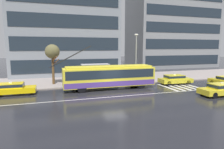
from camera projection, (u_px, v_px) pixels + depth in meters
name	position (u px, v px, depth m)	size (l,w,h in m)	color
ground_plane	(115.00, 94.00, 20.70)	(160.00, 160.00, 0.00)	#24242A
sidewalk_slab	(96.00, 79.00, 29.47)	(80.00, 10.00, 0.14)	gray
crosswalk_stripe_edge_near	(168.00, 87.00, 23.93)	(0.44, 4.40, 0.01)	beige
crosswalk_stripe_inner_a	(174.00, 87.00, 24.19)	(0.44, 4.40, 0.01)	beige
crosswalk_stripe_center	(180.00, 87.00, 24.45)	(0.44, 4.40, 0.01)	beige
crosswalk_stripe_inner_b	(186.00, 86.00, 24.71)	(0.44, 4.40, 0.01)	beige
crosswalk_stripe_edge_far	(191.00, 86.00, 24.98)	(0.44, 4.40, 0.01)	beige
lane_centre_line	(119.00, 96.00, 19.56)	(72.00, 0.14, 0.01)	silver
trolleybus	(109.00, 76.00, 23.07)	(12.42, 2.60, 5.21)	yellow
taxi_oncoming_far	(220.00, 89.00, 19.88)	(4.38, 1.87, 1.39)	yellow
taxi_queued_behind_bus	(12.00, 88.00, 20.17)	(4.59, 1.79, 1.39)	yellow
taxi_ahead_of_bus	(175.00, 79.00, 26.10)	(4.53, 2.04, 1.39)	yellow
bus_shelter	(95.00, 69.00, 25.68)	(3.70, 1.52, 2.66)	gray
pedestrian_at_shelter	(74.00, 74.00, 23.88)	(1.27, 1.27, 2.01)	black
pedestrian_approaching_curb	(89.00, 75.00, 26.40)	(0.49, 0.49, 1.69)	navy
pedestrian_walking_past	(108.00, 75.00, 27.02)	(0.41, 0.41, 1.65)	#172F48
pedestrian_waiting_by_pole	(72.00, 71.00, 25.72)	(1.46, 1.46, 2.02)	#1F1D2E
street_lamp	(136.00, 54.00, 26.40)	(0.60, 0.32, 6.71)	gray
street_tree_bare	(52.00, 53.00, 24.83)	(1.88, 2.27, 5.27)	brown
office_tower_corner_left	(65.00, 15.00, 35.61)	(18.59, 12.24, 22.05)	gray
office_tower_corner_right	(172.00, 15.00, 48.54)	(21.72, 11.47, 26.40)	gray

